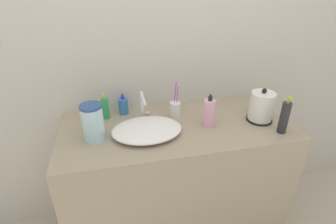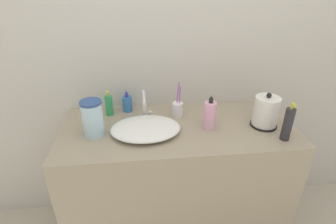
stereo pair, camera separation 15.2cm
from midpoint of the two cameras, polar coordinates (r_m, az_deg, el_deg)
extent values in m
cube|color=beige|center=(1.72, 3.38, 14.36)|extent=(6.00, 0.04, 2.60)
cube|color=gray|center=(1.85, 4.28, -15.08)|extent=(1.39, 0.61, 0.89)
ellipsoid|color=white|center=(1.50, -2.01, -3.65)|extent=(0.40, 0.30, 0.06)
cylinder|color=silver|center=(1.63, -2.55, 1.63)|extent=(0.02, 0.02, 0.18)
cylinder|color=silver|center=(1.52, -2.41, 3.09)|extent=(0.02, 0.16, 0.02)
cylinder|color=silver|center=(1.66, -1.29, -0.53)|extent=(0.02, 0.02, 0.04)
cylinder|color=black|center=(1.70, 22.47, -2.63)|extent=(0.16, 0.16, 0.01)
cylinder|color=white|center=(1.66, 23.01, -0.06)|extent=(0.14, 0.14, 0.19)
sphere|color=black|center=(1.62, 23.71, 3.29)|extent=(0.03, 0.03, 0.03)
cylinder|color=silver|center=(1.66, 4.72, 0.43)|extent=(0.07, 0.07, 0.09)
cylinder|color=#B24CCC|center=(1.63, 4.76, 3.27)|extent=(0.02, 0.01, 0.19)
cylinder|color=#B24CCC|center=(1.63, 5.24, 2.86)|extent=(0.01, 0.04, 0.17)
cylinder|color=#28282D|center=(1.58, 27.15, -2.51)|extent=(0.05, 0.05, 0.19)
cylinder|color=gold|center=(1.53, 28.00, 0.91)|extent=(0.01, 0.01, 0.02)
cube|color=gold|center=(1.52, 28.32, 1.36)|extent=(0.01, 0.03, 0.01)
cylinder|color=#3370B7|center=(1.73, -6.39, 1.68)|extent=(0.06, 0.06, 0.10)
cylinder|color=#333399|center=(1.70, -6.50, 3.53)|extent=(0.02, 0.02, 0.02)
cone|color=#333399|center=(1.69, -6.54, 4.20)|extent=(0.02, 0.02, 0.02)
cylinder|color=#EAA8C6|center=(1.55, 11.88, -0.83)|extent=(0.07, 0.07, 0.17)
cylinder|color=black|center=(1.50, 12.22, 2.28)|extent=(0.02, 0.02, 0.02)
cone|color=black|center=(1.50, 12.31, 3.04)|extent=(0.03, 0.03, 0.02)
cylinder|color=#2D9956|center=(1.69, -10.25, 1.36)|extent=(0.05, 0.05, 0.13)
cylinder|color=gold|center=(1.66, -10.48, 3.78)|extent=(0.01, 0.01, 0.02)
cube|color=gold|center=(1.65, -10.55, 4.24)|extent=(0.01, 0.03, 0.01)
cylinder|color=#B2DBEA|center=(1.48, -13.24, -1.68)|extent=(0.12, 0.12, 0.20)
cylinder|color=#2D4C84|center=(1.43, -13.69, 1.96)|extent=(0.12, 0.12, 0.01)
camera|label=1|loc=(0.08, -87.14, 1.53)|focal=28.00mm
camera|label=2|loc=(0.08, 92.86, -1.53)|focal=28.00mm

